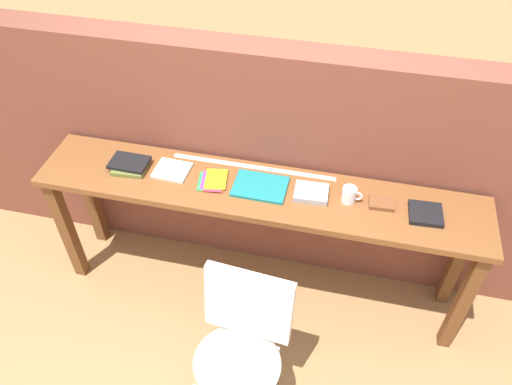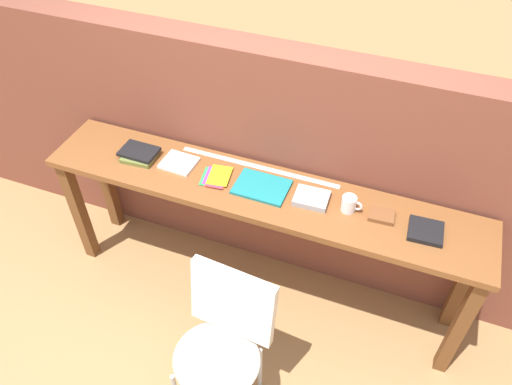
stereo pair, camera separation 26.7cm
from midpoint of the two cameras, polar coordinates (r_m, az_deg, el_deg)
ground_plane at (r=3.23m, az=-3.47°, el=-14.77°), size 40.00×40.00×0.00m
brick_wall_back at (r=3.03m, az=-0.87°, el=3.15°), size 6.00×0.20×1.55m
sideboard at (r=2.82m, az=-2.48°, el=-1.78°), size 2.50×0.44×0.88m
chair_white_moulded at (r=2.56m, az=-4.83°, el=-16.92°), size 0.48×0.49×0.89m
book_stack_leftmost at (r=2.95m, az=-16.78°, el=2.90°), size 0.22×0.17×0.05m
magazine_cycling at (r=2.88m, az=-12.20°, el=2.39°), size 0.20×0.17×0.02m
pamphlet_pile_colourful at (r=2.78m, az=-7.65°, el=1.19°), size 0.18×0.20×0.01m
book_open_centre at (r=2.72m, az=-2.33°, el=0.56°), size 0.29×0.22×0.02m
book_grey_hardcover at (r=2.68m, az=3.52°, el=-0.17°), size 0.19×0.15×0.03m
mug at (r=2.64m, az=7.84°, el=-0.40°), size 0.11×0.08×0.09m
leather_journal_brown at (r=2.68m, az=11.42°, el=-1.32°), size 0.14×0.11×0.02m
book_repair_rightmost at (r=2.67m, az=16.16°, el=-2.48°), size 0.18×0.17×0.03m
ruler_metal_back_edge at (r=2.85m, az=-3.00°, el=2.80°), size 0.95×0.03×0.00m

